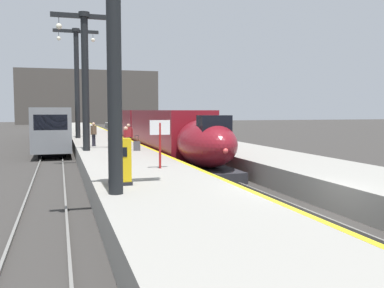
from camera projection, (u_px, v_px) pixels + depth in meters
The scene contains 20 objects.
ground_plane at pixel (300, 220), 14.14m from camera, with size 260.00×260.00×0.00m, color #33302D.
platform_left at pixel (103, 146), 36.49m from camera, with size 4.80×110.00×1.05m, color gray.
platform_right at pixel (193, 144), 38.87m from camera, with size 4.80×110.00×1.05m, color gray.
platform_left_safety_stripe at pixel (129, 140), 37.12m from camera, with size 0.20×107.80×0.01m, color yellow.
rail_main_left at pixel (136, 148), 40.11m from camera, with size 0.08×110.00×0.12m, color slate.
rail_main_right at pixel (151, 148), 40.55m from camera, with size 0.08×110.00×0.12m, color slate.
rail_secondary_left at pixel (44, 151), 37.73m from camera, with size 0.08×110.00×0.12m, color slate.
rail_secondary_right at pixel (62, 150), 38.17m from camera, with size 0.08×110.00×0.12m, color slate.
highspeed_train_main at pixel (149, 129), 37.63m from camera, with size 2.92×37.39×3.60m.
regional_train_adjacent at pixel (54, 124), 47.44m from camera, with size 2.85×36.60×3.80m.
station_column_near at pixel (115, 1), 12.69m from camera, with size 4.00×0.68×9.46m.
station_column_mid at pixel (85, 67), 26.75m from camera, with size 4.00×0.68×8.60m.
station_column_far at pixel (77, 73), 39.00m from camera, with size 4.00×0.68×9.91m.
passenger_near_edge at pixel (128, 135), 27.38m from camera, with size 0.57×0.26×1.69m.
passenger_mid_platform at pixel (94, 132), 30.40m from camera, with size 0.45×0.42×1.69m.
passenger_far_waiting at pixel (126, 140), 22.93m from camera, with size 0.23×0.57×1.69m.
rolling_suitcase at pixel (137, 146), 27.05m from camera, with size 0.40×0.22×0.98m.
ticket_machine_yellow at pixel (120, 163), 14.69m from camera, with size 0.76×0.62×1.60m.
departure_info_board at pixel (160, 134), 18.76m from camera, with size 0.90×0.10×2.12m.
terminus_back_wall at pixel (89, 97), 110.75m from camera, with size 36.00×2.00×14.00m, color #4C4742.
Camera 1 is at (-7.50, -12.24, 3.60)m, focal length 40.18 mm.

